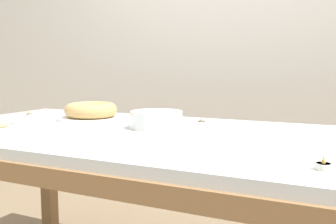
# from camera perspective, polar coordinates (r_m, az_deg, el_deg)

# --- Properties ---
(wall_back) EXTENTS (8.00, 0.10, 2.60)m
(wall_back) POSITION_cam_1_polar(r_m,az_deg,el_deg) (2.80, 10.34, 13.17)
(wall_back) COLOR white
(wall_back) RESTS_ON ground
(dining_table) EXTENTS (1.84, 0.95, 0.74)m
(dining_table) POSITION_cam_1_polar(r_m,az_deg,el_deg) (1.48, -4.38, -5.94)
(dining_table) COLOR silver
(dining_table) RESTS_ON ground
(cake_chocolate_round) EXTENTS (0.32, 0.32, 0.08)m
(cake_chocolate_round) POSITION_cam_1_polar(r_m,az_deg,el_deg) (1.81, -11.65, 0.03)
(cake_chocolate_round) COLOR white
(cake_chocolate_round) RESTS_ON dining_table
(plate_stack) EXTENTS (0.21, 0.21, 0.07)m
(plate_stack) POSITION_cam_1_polar(r_m,az_deg,el_deg) (1.51, -1.78, -1.17)
(plate_stack) COLOR white
(plate_stack) RESTS_ON dining_table
(tealight_near_cakes) EXTENTS (0.04, 0.04, 0.04)m
(tealight_near_cakes) POSITION_cam_1_polar(r_m,az_deg,el_deg) (1.97, -20.42, -0.46)
(tealight_near_cakes) COLOR silver
(tealight_near_cakes) RESTS_ON dining_table
(tealight_centre) EXTENTS (0.04, 0.04, 0.04)m
(tealight_centre) POSITION_cam_1_polar(r_m,az_deg,el_deg) (1.76, -1.47, -0.84)
(tealight_centre) COLOR silver
(tealight_centre) RESTS_ON dining_table
(tealight_right_edge) EXTENTS (0.04, 0.04, 0.04)m
(tealight_right_edge) POSITION_cam_1_polar(r_m,az_deg,el_deg) (1.61, 5.12, -1.60)
(tealight_right_edge) COLOR silver
(tealight_right_edge) RESTS_ON dining_table
(tealight_near_front) EXTENTS (0.04, 0.04, 0.04)m
(tealight_near_front) POSITION_cam_1_polar(r_m,az_deg,el_deg) (0.98, 22.59, -7.55)
(tealight_near_front) COLOR silver
(tealight_near_front) RESTS_ON dining_table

